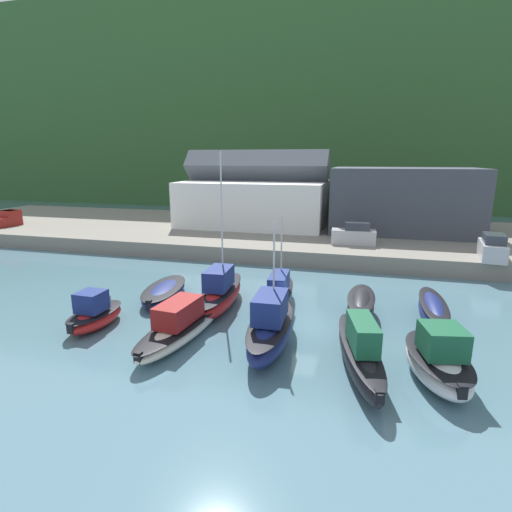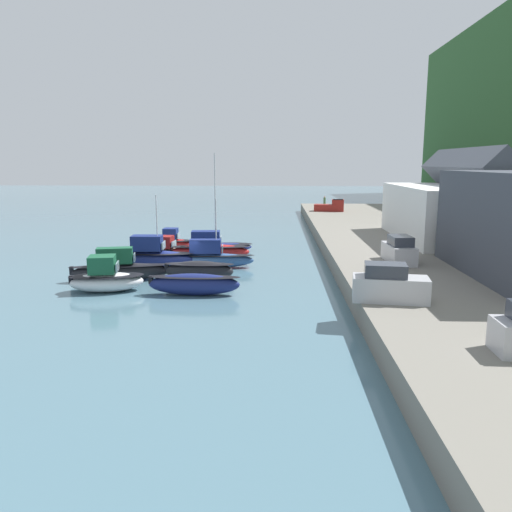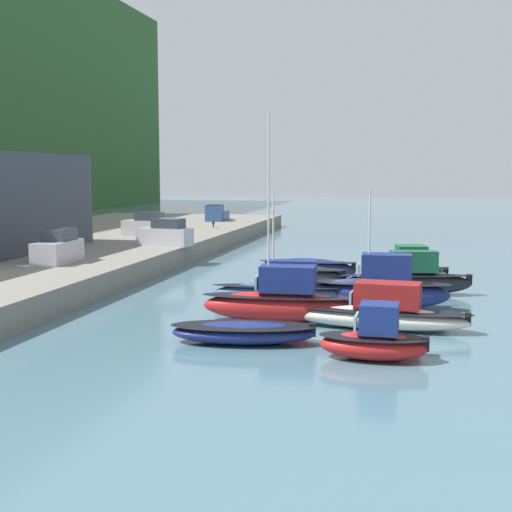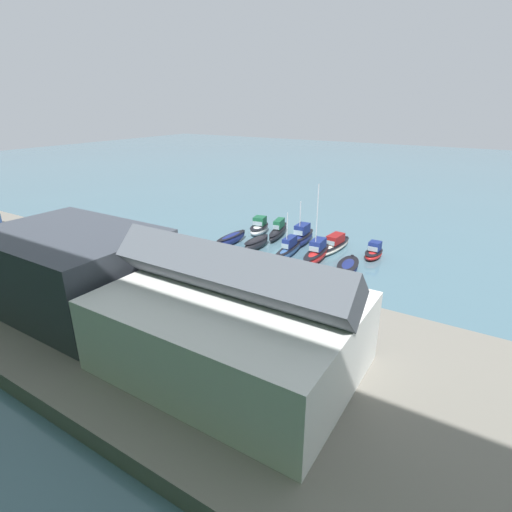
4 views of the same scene
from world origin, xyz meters
The scene contains 16 objects.
ground_plane centered at (0.00, 0.00, 0.00)m, with size 320.00×320.00×0.00m, color slate.
moored_boat_0 centered at (-9.86, 2.30, 0.49)m, with size 3.38×6.62×0.91m.
moored_boat_1 centered at (-5.33, 1.53, 1.05)m, with size 2.43×7.86×10.12m.
moored_boat_2 centered at (-1.48, 2.03, 0.94)m, with size 1.97×8.03×6.14m.
moored_boat_3 centered at (3.63, 1.91, 0.87)m, with size 1.74×5.54×1.66m.
moored_boat_4 centered at (7.76, 2.18, 0.82)m, with size 1.55×6.62×1.56m.
moored_boat_5 centered at (-11.38, -3.33, 0.80)m, with size 2.05×4.32×2.24m.
moored_boat_6 centered at (-5.81, -3.27, 0.79)m, with size 2.92×8.81×2.22m.
moored_boat_7 centered at (-0.87, -3.02, 1.11)m, with size 2.37×7.68×6.51m.
moored_boat_8 centered at (3.65, -4.42, 0.98)m, with size 3.10×8.08×2.67m.
moored_boat_9 centered at (7.01, -4.36, 0.97)m, with size 3.36×5.68×2.65m.
parked_car_0 centered at (13.98, 14.40, 2.40)m, with size 2.35×4.41×2.16m.
parked_car_1 centered at (2.70, 17.65, 2.40)m, with size 4.27×1.96×2.16m.
parked_car_2 centered at (21.87, 19.03, 2.40)m, with size 1.92×4.25×2.16m.
pickup_truck_1 centered at (42.24, 18.21, 2.30)m, with size 4.82×2.18×1.90m.
dog_on_quay centered at (32.47, 15.80, 1.94)m, with size 0.88×0.51×0.68m.
Camera 3 is at (-38.98, -4.74, 7.37)m, focal length 50.00 mm.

